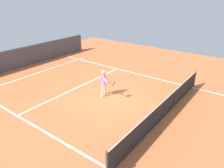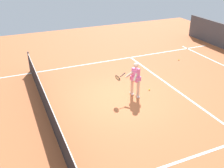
{
  "view_description": "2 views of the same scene",
  "coord_description": "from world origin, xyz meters",
  "views": [
    {
      "loc": [
        8.54,
        6.35,
        5.62
      ],
      "look_at": [
        0.18,
        0.11,
        1.0
      ],
      "focal_mm": 34.01,
      "sensor_mm": 36.0,
      "label": 1
    },
    {
      "loc": [
        -8.89,
        4.22,
        5.57
      ],
      "look_at": [
        -0.17,
        0.45,
        0.84
      ],
      "focal_mm": 41.89,
      "sensor_mm": 36.0,
      "label": 2
    }
  ],
  "objects": [
    {
      "name": "court_net",
      "position": [
        0.0,
        3.14,
        0.51
      ],
      "size": [
        9.13,
        0.08,
        1.08
      ],
      "color": "#4C4C51",
      "rests_on": "ground"
    },
    {
      "name": "sideline_right_marking",
      "position": [
        4.22,
        0.0,
        0.0
      ],
      "size": [
        0.1,
        16.75,
        0.01
      ],
      "primitive_type": "cube",
      "color": "white",
      "rests_on": "ground"
    },
    {
      "name": "ground_plane",
      "position": [
        0.0,
        0.0,
        0.0
      ],
      "size": [
        24.37,
        24.37,
        0.0
      ],
      "primitive_type": "plane",
      "color": "#C66638"
    },
    {
      "name": "tennis_player",
      "position": [
        -0.07,
        -0.66,
        0.85
      ],
      "size": [
        0.66,
        1.09,
        1.55
      ],
      "color": "beige",
      "rests_on": "ground"
    },
    {
      "name": "service_line_marking",
      "position": [
        0.0,
        -2.68,
        0.0
      ],
      "size": [
        8.45,
        0.1,
        0.01
      ],
      "primitive_type": "cube",
      "color": "white",
      "rests_on": "ground"
    },
    {
      "name": "tennis_ball_near",
      "position": [
        0.11,
        -1.53,
        0.03
      ],
      "size": [
        0.07,
        0.07,
        0.07
      ],
      "primitive_type": "sphere",
      "color": "#D1E533",
      "rests_on": "ground"
    },
    {
      "name": "tennis_ball_mid",
      "position": [
        2.68,
        -5.06,
        0.03
      ],
      "size": [
        0.07,
        0.07,
        0.07
      ],
      "primitive_type": "sphere",
      "color": "#D1E533",
      "rests_on": "ground"
    },
    {
      "name": "sideline_left_marking",
      "position": [
        -4.22,
        0.0,
        0.0
      ],
      "size": [
        0.1,
        16.75,
        0.01
      ],
      "primitive_type": "cube",
      "color": "white",
      "rests_on": "ground"
    }
  ]
}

